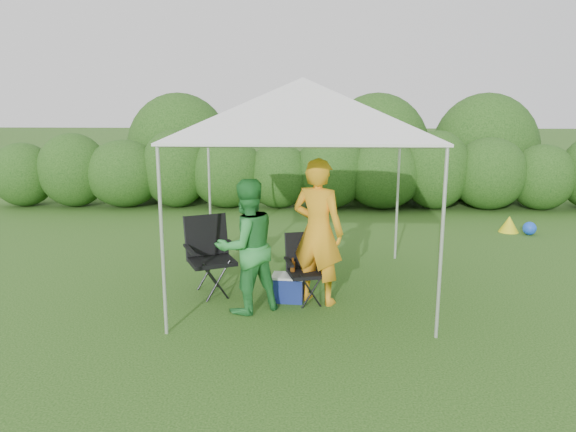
{
  "coord_description": "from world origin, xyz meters",
  "views": [
    {
      "loc": [
        0.07,
        -6.81,
        2.66
      ],
      "look_at": [
        -0.18,
        0.4,
        1.05
      ],
      "focal_mm": 35.0,
      "sensor_mm": 36.0,
      "label": 1
    }
  ],
  "objects_px": {
    "canopy": "(303,107)",
    "woman": "(247,246)",
    "chair_right": "(306,263)",
    "chair_left": "(209,250)",
    "man": "(318,232)",
    "cooler": "(288,288)"
  },
  "relations": [
    {
      "from": "canopy",
      "to": "woman",
      "type": "height_order",
      "value": "canopy"
    },
    {
      "from": "chair_right",
      "to": "chair_left",
      "type": "xyz_separation_m",
      "value": [
        -1.29,
        0.24,
        0.09
      ]
    },
    {
      "from": "man",
      "to": "woman",
      "type": "distance_m",
      "value": 0.93
    },
    {
      "from": "woman",
      "to": "canopy",
      "type": "bearing_deg",
      "value": -163.88
    },
    {
      "from": "chair_right",
      "to": "chair_left",
      "type": "relative_size",
      "value": 0.84
    },
    {
      "from": "chair_left",
      "to": "cooler",
      "type": "distance_m",
      "value": 1.17
    },
    {
      "from": "man",
      "to": "cooler",
      "type": "relative_size",
      "value": 4.25
    },
    {
      "from": "chair_left",
      "to": "woman",
      "type": "xyz_separation_m",
      "value": [
        0.57,
        -0.64,
        0.24
      ]
    },
    {
      "from": "man",
      "to": "cooler",
      "type": "height_order",
      "value": "man"
    },
    {
      "from": "canopy",
      "to": "chair_left",
      "type": "distance_m",
      "value": 2.25
    },
    {
      "from": "woman",
      "to": "cooler",
      "type": "height_order",
      "value": "woman"
    },
    {
      "from": "man",
      "to": "canopy",
      "type": "bearing_deg",
      "value": -39.03
    },
    {
      "from": "canopy",
      "to": "chair_right",
      "type": "bearing_deg",
      "value": -81.1
    },
    {
      "from": "chair_right",
      "to": "cooler",
      "type": "xyz_separation_m",
      "value": [
        -0.23,
        -0.05,
        -0.32
      ]
    },
    {
      "from": "chair_right",
      "to": "woman",
      "type": "distance_m",
      "value": 0.89
    },
    {
      "from": "chair_left",
      "to": "cooler",
      "type": "bearing_deg",
      "value": -39.99
    },
    {
      "from": "woman",
      "to": "cooler",
      "type": "relative_size",
      "value": 3.76
    },
    {
      "from": "woman",
      "to": "chair_left",
      "type": "bearing_deg",
      "value": -82.19
    },
    {
      "from": "chair_left",
      "to": "cooler",
      "type": "xyz_separation_m",
      "value": [
        1.06,
        -0.29,
        -0.41
      ]
    },
    {
      "from": "chair_left",
      "to": "cooler",
      "type": "height_order",
      "value": "chair_left"
    },
    {
      "from": "man",
      "to": "chair_right",
      "type": "bearing_deg",
      "value": -0.47
    },
    {
      "from": "chair_left",
      "to": "woman",
      "type": "distance_m",
      "value": 0.89
    }
  ]
}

